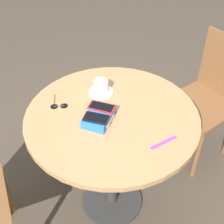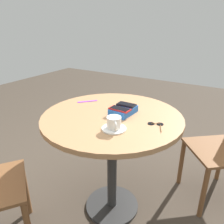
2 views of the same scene
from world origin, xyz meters
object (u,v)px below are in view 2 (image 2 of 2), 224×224
object	(u,v)px
round_table	(112,133)
saucer	(114,129)
lanyard_strap	(87,101)
sunglasses	(156,124)
phone_black	(126,105)
phone_red	(120,109)
phone_box	(123,110)
coffee_cup	(114,123)

from	to	relation	value
round_table	saucer	distance (m)	0.25
saucer	lanyard_strap	world-z (taller)	saucer
lanyard_strap	sunglasses	bearing A→B (deg)	79.39
phone_black	phone_red	world-z (taller)	phone_black
saucer	phone_box	bearing A→B (deg)	-164.37
lanyard_strap	coffee_cup	bearing A→B (deg)	54.45
coffee_cup	phone_box	bearing A→B (deg)	-164.13
phone_black	saucer	distance (m)	0.28
round_table	phone_black	bearing A→B (deg)	152.07
phone_box	phone_red	size ratio (longest dim) A/B	1.35
saucer	lanyard_strap	bearing A→B (deg)	-125.48
coffee_cup	lanyard_strap	xyz separation A→B (m)	(-0.29, -0.41, -0.04)
phone_red	sunglasses	world-z (taller)	phone_red
lanyard_strap	round_table	bearing A→B (deg)	67.54
phone_black	phone_red	xyz separation A→B (m)	(0.09, 0.00, -0.00)
coffee_cup	phone_black	bearing A→B (deg)	-166.48
sunglasses	phone_red	bearing A→B (deg)	-89.92
saucer	coffee_cup	xyz separation A→B (m)	(0.00, 0.00, 0.04)
saucer	round_table	bearing A→B (deg)	-145.75
phone_box	sunglasses	world-z (taller)	phone_box
round_table	coffee_cup	distance (m)	0.27
phone_box	round_table	bearing A→B (deg)	-42.28
phone_black	saucer	world-z (taller)	phone_black
phone_black	coffee_cup	world-z (taller)	coffee_cup
round_table	phone_black	xyz separation A→B (m)	(-0.10, 0.05, 0.19)
phone_black	lanyard_strap	bearing A→B (deg)	-93.68
phone_black	lanyard_strap	distance (m)	0.35
round_table	lanyard_strap	bearing A→B (deg)	-112.46
sunglasses	lanyard_strap	bearing A→B (deg)	-100.61
phone_black	phone_box	bearing A→B (deg)	-0.16
lanyard_strap	phone_box	bearing A→B (deg)	79.57
saucer	sunglasses	bearing A→B (deg)	134.44
phone_red	lanyard_strap	distance (m)	0.36
coffee_cup	saucer	bearing A→B (deg)	-139.74
phone_red	coffee_cup	size ratio (longest dim) A/B	1.41
phone_box	phone_black	xyz separation A→B (m)	(-0.04, 0.00, 0.03)
coffee_cup	sunglasses	xyz separation A→B (m)	(-0.18, 0.18, -0.04)
phone_black	saucer	xyz separation A→B (m)	(0.27, 0.06, -0.05)
saucer	phone_black	bearing A→B (deg)	-166.70
round_table	phone_red	world-z (taller)	phone_red
phone_black	coffee_cup	distance (m)	0.28
phone_box	coffee_cup	distance (m)	0.24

